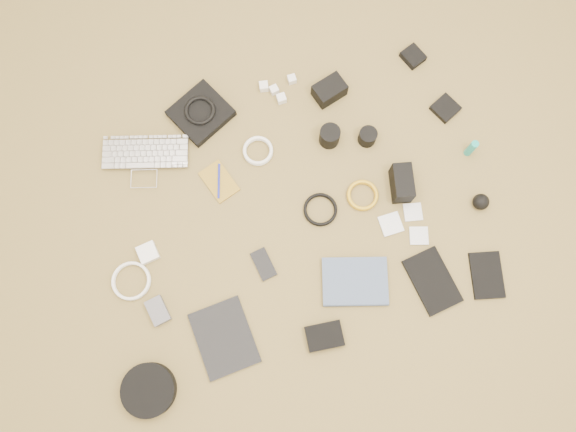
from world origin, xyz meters
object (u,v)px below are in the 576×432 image
object	(u,v)px
dslr_camera	(329,90)
tablet	(224,338)
phone	(264,264)
paperback	(356,306)
headphone_case	(149,390)
laptop	(145,165)

from	to	relation	value
dslr_camera	tablet	xyz separation A→B (m)	(-0.65, -0.74, -0.03)
phone	dslr_camera	bearing A→B (deg)	43.67
paperback	headphone_case	bearing A→B (deg)	110.85
dslr_camera	headphone_case	bearing A→B (deg)	-153.34
laptop	tablet	distance (m)	0.69
tablet	paperback	xyz separation A→B (m)	(0.46, -0.04, 0.01)
tablet	phone	size ratio (longest dim) A/B	2.19
headphone_case	phone	bearing A→B (deg)	29.53
dslr_camera	paperback	size ratio (longest dim) A/B	0.51
tablet	headphone_case	size ratio (longest dim) A/B	1.34
headphone_case	dslr_camera	bearing A→B (deg)	41.25
dslr_camera	tablet	world-z (taller)	dslr_camera
phone	paperback	xyz separation A→B (m)	(0.26, -0.24, 0.01)
dslr_camera	headphone_case	xyz separation A→B (m)	(-0.93, -0.82, -0.01)
phone	headphone_case	size ratio (longest dim) A/B	0.61
laptop	paperback	world-z (taller)	laptop
laptop	phone	bearing A→B (deg)	-41.10
tablet	headphone_case	xyz separation A→B (m)	(-0.29, -0.08, 0.02)
tablet	paperback	distance (m)	0.46
laptop	paperback	distance (m)	0.91
phone	laptop	bearing A→B (deg)	113.98
dslr_camera	paperback	bearing A→B (deg)	-117.79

